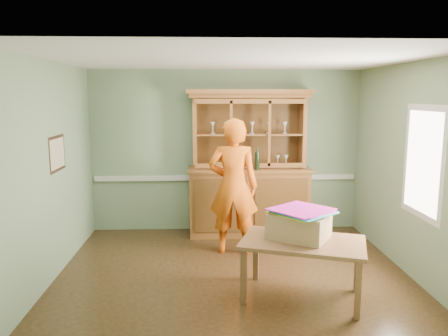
{
  "coord_description": "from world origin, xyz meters",
  "views": [
    {
      "loc": [
        -0.36,
        -5.3,
        2.28
      ],
      "look_at": [
        -0.1,
        0.4,
        1.33
      ],
      "focal_mm": 35.0,
      "sensor_mm": 36.0,
      "label": 1
    }
  ],
  "objects_px": {
    "dining_table": "(303,247)",
    "person": "(233,187)",
    "cardboard_box": "(299,225)",
    "china_hutch": "(249,184)"
  },
  "relations": [
    {
      "from": "dining_table",
      "to": "cardboard_box",
      "type": "bearing_deg",
      "value": 122.24
    },
    {
      "from": "china_hutch",
      "to": "cardboard_box",
      "type": "bearing_deg",
      "value": -81.5
    },
    {
      "from": "cardboard_box",
      "to": "person",
      "type": "height_order",
      "value": "person"
    },
    {
      "from": "dining_table",
      "to": "cardboard_box",
      "type": "distance_m",
      "value": 0.25
    },
    {
      "from": "dining_table",
      "to": "china_hutch",
      "type": "bearing_deg",
      "value": 117.44
    },
    {
      "from": "china_hutch",
      "to": "cardboard_box",
      "type": "xyz_separation_m",
      "value": [
        0.34,
        -2.29,
        -0.01
      ]
    },
    {
      "from": "cardboard_box",
      "to": "person",
      "type": "xyz_separation_m",
      "value": [
        -0.66,
        1.39,
        0.16
      ]
    },
    {
      "from": "dining_table",
      "to": "person",
      "type": "xyz_separation_m",
      "value": [
        -0.68,
        1.5,
        0.39
      ]
    },
    {
      "from": "cardboard_box",
      "to": "person",
      "type": "distance_m",
      "value": 1.55
    },
    {
      "from": "cardboard_box",
      "to": "china_hutch",
      "type": "bearing_deg",
      "value": 98.5
    }
  ]
}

